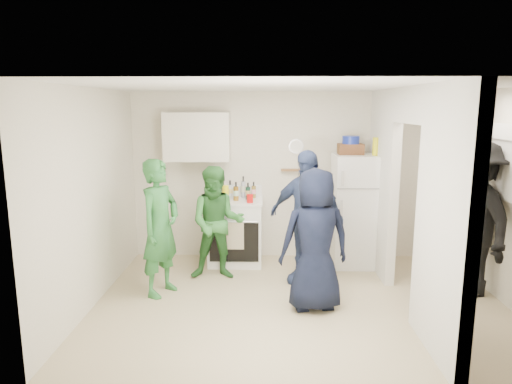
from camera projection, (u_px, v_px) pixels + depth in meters
floor at (299, 301)px, 5.43m from camera, size 4.80×4.80×0.00m
wall_back at (292, 176)px, 6.86m from camera, size 4.80×0.00×4.80m
wall_front at (318, 243)px, 3.52m from camera, size 4.80×0.00×4.80m
wall_left at (92, 198)px, 5.24m from camera, size 0.00×3.40×3.40m
ceiling at (303, 86)px, 4.96m from camera, size 4.80×4.80×0.00m
partition_pier_back at (382, 183)px, 6.25m from camera, size 0.12×1.20×2.50m
partition_pier_front at (444, 224)px, 4.09m from camera, size 0.12×1.20×2.50m
partition_header at (413, 105)px, 4.98m from camera, size 0.12×1.00×0.40m
stove at (235, 231)px, 6.70m from camera, size 0.80×0.66×0.95m
upper_cabinet at (197, 137)px, 6.60m from camera, size 0.95×0.34×0.70m
fridge at (356, 210)px, 6.58m from camera, size 0.66×0.65×1.61m
wicker_basket at (350, 149)px, 6.46m from camera, size 0.35×0.25×0.15m
blue_bowl at (351, 140)px, 6.44m from camera, size 0.24×0.24×0.11m
yellow_cup_stack_top at (376, 146)px, 6.30m from camera, size 0.09×0.09×0.25m
wall_clock at (296, 146)px, 6.76m from camera, size 0.22×0.02×0.22m
spice_shelf at (293, 170)px, 6.80m from camera, size 0.35×0.08×0.03m
nook_window at (506, 162)px, 5.27m from camera, size 0.03×0.70×0.80m
nook_window_frame at (505, 162)px, 5.27m from camera, size 0.04×0.76×0.86m
nook_valance at (506, 132)px, 5.20m from camera, size 0.04×0.82×0.18m
yellow_cup_stack_stove at (226, 194)px, 6.38m from camera, size 0.09×0.09×0.25m
red_cup at (250, 199)px, 6.40m from camera, size 0.09×0.09×0.12m
person_green_left at (160, 228)px, 5.52m from camera, size 0.62×0.72×1.68m
person_green_center at (217, 223)px, 6.05m from camera, size 0.76×0.60×1.52m
person_denim at (306, 217)px, 5.88m from camera, size 1.10×0.90×1.75m
person_navy at (315, 240)px, 5.11m from camera, size 0.87×0.64×1.63m
person_nook at (473, 219)px, 5.49m from camera, size 0.88×1.32×1.90m
bottle_a at (217, 187)px, 6.72m from camera, size 0.08×0.08×0.32m
bottle_b at (223, 192)px, 6.50m from camera, size 0.06×0.06×0.28m
bottle_c at (230, 189)px, 6.75m from camera, size 0.07×0.07×0.26m
bottle_d at (236, 191)px, 6.54m from camera, size 0.08×0.08×0.27m
bottle_e at (243, 187)px, 6.75m from camera, size 0.07×0.07×0.32m
bottle_f at (248, 191)px, 6.62m from camera, size 0.07×0.07×0.25m
bottle_g at (254, 190)px, 6.73m from camera, size 0.06×0.06×0.24m
bottle_h at (213, 192)px, 6.47m from camera, size 0.08×0.08×0.27m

